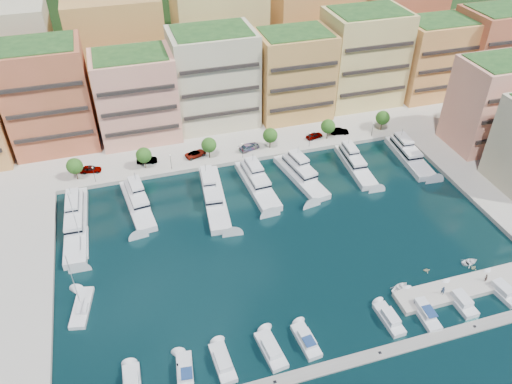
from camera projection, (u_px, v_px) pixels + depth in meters
ground at (284, 241)px, 102.61m from camera, size 400.00×400.00×0.00m
north_quay at (215, 106)px, 149.89m from camera, size 220.00×64.00×2.00m
hillside at (186, 49)px, 186.50m from camera, size 240.00×40.00×58.00m
south_pontoon at (329, 368)px, 79.04m from camera, size 72.00×2.20×0.35m
finger_pier at (475, 286)px, 92.77m from camera, size 32.00×5.00×2.00m
apartment_1 at (48, 97)px, 123.44m from camera, size 20.00×16.50×26.80m
apartment_2 at (136, 96)px, 127.98m from camera, size 20.00×15.50×22.80m
apartment_3 at (214, 78)px, 133.45m from camera, size 22.00×16.50×25.80m
apartment_4 at (293, 74)px, 137.62m from camera, size 20.00×15.50×23.80m
apartment_5 at (363, 57)px, 143.32m from camera, size 22.00×16.50×26.80m
apartment_6 at (432, 58)px, 148.09m from camera, size 20.00×15.50×22.80m
apartment_7 at (494, 50)px, 150.59m from camera, size 22.00×16.50×24.80m
apartment_east_a at (492, 104)px, 124.75m from camera, size 18.00×14.50×22.80m
backblock_0 at (7, 62)px, 136.66m from camera, size 26.00×18.00×30.00m
backblock_1 at (118, 50)px, 143.60m from camera, size 26.00×18.00×30.00m
backblock_2 at (220, 39)px, 150.53m from camera, size 26.00×18.00×30.00m
backblock_3 at (312, 29)px, 157.47m from camera, size 26.00×18.00×30.00m
backblock_4 at (397, 20)px, 164.40m from camera, size 26.00×18.00×30.00m
tree_0 at (74, 166)px, 116.05m from camera, size 3.80×3.80×5.65m
tree_1 at (144, 155)px, 119.75m from camera, size 3.80×3.80×5.65m
tree_2 at (209, 145)px, 123.45m from camera, size 3.80×3.80×5.65m
tree_3 at (270, 135)px, 127.14m from camera, size 3.80×3.80×5.65m
tree_4 at (328, 126)px, 130.84m from camera, size 3.80×3.80×5.65m
tree_5 at (383, 118)px, 134.54m from camera, size 3.80×3.80×5.65m
lamppost_0 at (93, 172)px, 115.77m from camera, size 0.30×0.30×4.20m
lamppost_1 at (171, 159)px, 119.93m from camera, size 0.30×0.30×4.20m
lamppost_2 at (242, 148)px, 124.09m from camera, size 0.30×0.30×4.20m
lamppost_3 at (310, 137)px, 128.26m from camera, size 0.30×0.30×4.20m
lamppost_4 at (373, 127)px, 132.42m from camera, size 0.30×0.30×4.20m
yacht_0 at (76, 220)px, 105.93m from camera, size 5.30×24.97×7.30m
yacht_1 at (137, 202)px, 111.12m from camera, size 6.45×19.14×7.30m
yacht_2 at (213, 194)px, 113.33m from camera, size 6.66×23.83×7.30m
yacht_3 at (256, 182)px, 117.11m from camera, size 5.84×20.10×7.30m
yacht_4 at (300, 174)px, 119.78m from camera, size 7.78×20.02×7.30m
yacht_5 at (354, 163)px, 123.47m from camera, size 5.28×18.78×7.30m
yacht_6 at (408, 154)px, 126.69m from camera, size 5.98×19.44×7.30m
cruiser_1 at (185, 373)px, 77.74m from camera, size 3.36×7.46×2.66m
cruiser_2 at (223, 363)px, 79.17m from camera, size 3.08×7.72×2.55m
cruiser_3 at (271, 350)px, 81.04m from camera, size 3.66×7.96×2.55m
cruiser_4 at (306, 341)px, 82.44m from camera, size 3.09×7.28×2.66m
cruiser_6 at (389, 319)px, 86.01m from camera, size 2.73×7.29×2.55m
cruiser_7 at (423, 311)px, 87.48m from camera, size 2.82×9.23×2.66m
cruiser_8 at (460, 301)px, 89.27m from camera, size 2.89×7.69×2.55m
cruiser_9 at (501, 290)px, 91.28m from camera, size 3.72×8.05×2.55m
sailboat_2 at (82, 244)px, 101.52m from camera, size 2.96×9.39×13.20m
sailboat_1 at (82, 308)px, 88.25m from camera, size 4.64×9.49×13.20m
tender_0 at (400, 288)px, 91.88m from camera, size 4.70×4.12×0.81m
tender_3 at (474, 268)px, 96.11m from camera, size 1.65×1.53×0.71m
tender_2 at (470, 262)px, 97.31m from camera, size 3.55×2.62×0.71m
tender_1 at (427, 270)px, 95.61m from camera, size 1.60×1.46×0.72m
car_0 at (91, 169)px, 120.18m from camera, size 5.31×2.93×1.71m
car_1 at (147, 160)px, 123.46m from camera, size 5.20×2.45×1.65m
car_2 at (196, 154)px, 125.77m from camera, size 5.92×4.01×1.51m
car_3 at (249, 147)px, 128.32m from camera, size 6.25×4.22×1.68m
car_4 at (314, 135)px, 132.87m from camera, size 4.94×2.94×1.58m
car_5 at (340, 131)px, 134.57m from camera, size 5.13×2.71×1.61m
person_0 at (443, 290)px, 89.43m from camera, size 0.76×0.80×1.84m
person_1 at (486, 278)px, 92.07m from camera, size 0.86×0.72×1.58m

